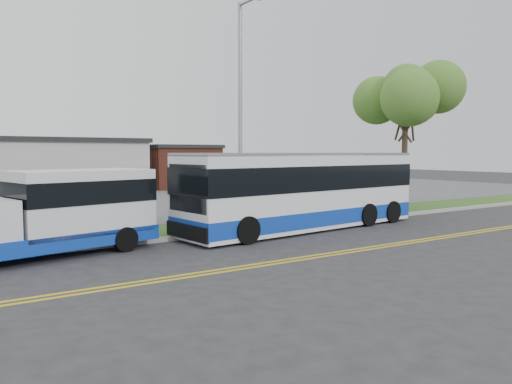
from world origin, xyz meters
TOP-DOWN VIEW (x-y plane):
  - ground at (0.00, 0.00)m, footprint 140.00×140.00m
  - lane_line_north at (0.00, -3.85)m, footprint 70.00×0.12m
  - lane_line_south at (0.00, -4.15)m, footprint 70.00×0.12m
  - curb at (0.00, 1.10)m, footprint 80.00×0.30m
  - verge at (0.00, 2.90)m, footprint 80.00×3.30m
  - parking_lot at (0.00, 17.00)m, footprint 80.00×25.00m
  - brick_wing at (10.50, 26.00)m, footprint 6.30×7.30m
  - tree_east at (14.00, 3.00)m, footprint 5.20×5.20m
  - streetlight_near at (3.00, 2.73)m, footprint 0.35×1.53m
  - shuttle_bus at (-4.98, 0.74)m, footprint 7.23×3.56m
  - transit_bus at (4.77, 0.60)m, footprint 11.80×3.83m
  - parked_car_a at (-3.31, 10.55)m, footprint 2.85×4.69m

SIDE VIEW (x-z plane):
  - ground at x=0.00m, z-range 0.00..0.00m
  - lane_line_north at x=0.00m, z-range 0.00..0.01m
  - lane_line_south at x=0.00m, z-range 0.00..0.01m
  - verge at x=0.00m, z-range 0.00..0.10m
  - parking_lot at x=0.00m, z-range 0.00..0.10m
  - curb at x=0.00m, z-range 0.00..0.15m
  - parked_car_a at x=-3.31m, z-range 0.10..1.56m
  - shuttle_bus at x=-4.98m, z-range 0.09..2.76m
  - transit_bus at x=4.77m, z-range 0.02..3.23m
  - brick_wing at x=10.50m, z-range 0.01..3.91m
  - streetlight_near at x=3.00m, z-range 0.48..9.98m
  - tree_east at x=14.00m, z-range 2.04..10.37m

